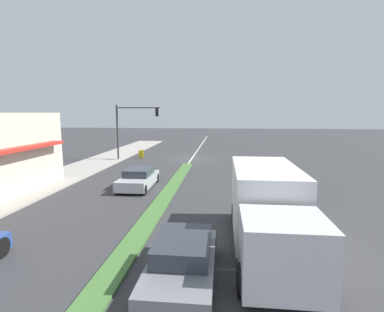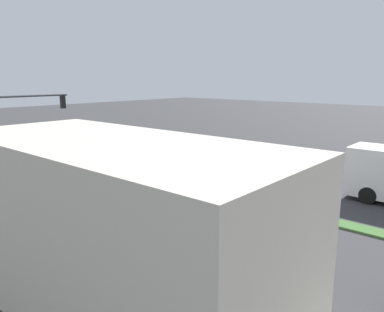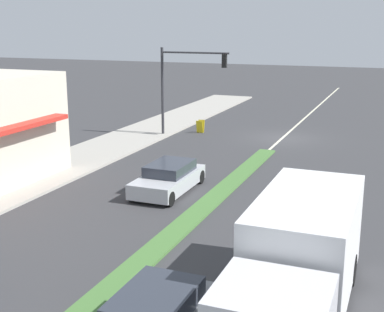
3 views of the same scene
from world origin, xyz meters
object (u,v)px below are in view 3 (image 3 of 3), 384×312
object	(u,v)px
warning_aframe_sign	(200,126)
delivery_truck	(299,261)
pedestrian	(55,153)
traffic_signal_main	(183,77)
sedan_silver	(169,178)

from	to	relation	value
warning_aframe_sign	delivery_truck	size ratio (longest dim) A/B	0.11
warning_aframe_sign	pedestrian	bearing A→B (deg)	75.50
traffic_signal_main	pedestrian	size ratio (longest dim) A/B	3.43
pedestrian	warning_aframe_sign	world-z (taller)	pedestrian
traffic_signal_main	pedestrian	distance (m)	10.95
traffic_signal_main	sedan_silver	xyz separation A→B (m)	(-3.92, 11.05, -3.29)
warning_aframe_sign	sedan_silver	world-z (taller)	sedan_silver
warning_aframe_sign	sedan_silver	xyz separation A→B (m)	(-3.37, 12.79, 0.19)
warning_aframe_sign	delivery_truck	distance (m)	23.47
pedestrian	sedan_silver	xyz separation A→B (m)	(-6.47, 0.81, -0.37)
delivery_truck	pedestrian	bearing A→B (deg)	-33.21
pedestrian	warning_aframe_sign	distance (m)	12.38
traffic_signal_main	warning_aframe_sign	world-z (taller)	traffic_signal_main
warning_aframe_sign	delivery_truck	xyz separation A→B (m)	(-10.57, 20.93, 1.04)
delivery_truck	warning_aframe_sign	bearing A→B (deg)	-63.20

